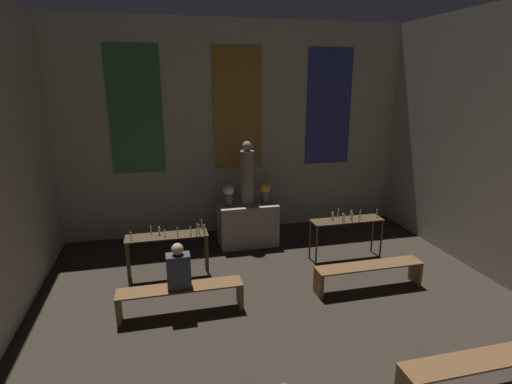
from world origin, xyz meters
name	(u,v)px	position (x,y,z in m)	size (l,w,h in m)	color
wall_back	(237,129)	(0.00, 9.79, 2.45)	(8.24, 0.16, 4.85)	#B2AD9E
altar	(247,224)	(0.00, 8.76, 0.47)	(1.26, 0.75, 0.94)	gray
statue	(247,175)	(0.00, 8.76, 1.57)	(0.29, 0.29, 1.37)	gray
flower_vase_left	(229,194)	(-0.41, 8.76, 1.19)	(0.24, 0.24, 0.45)	#4C5666
flower_vase_right	(265,191)	(0.41, 8.76, 1.19)	(0.24, 0.24, 0.45)	#4C5666
candle_rack_left	(168,241)	(-1.75, 7.51, 0.74)	(1.46, 0.40, 1.05)	#473823
candle_rack_right	(347,225)	(1.77, 7.51, 0.74)	(1.46, 0.40, 1.05)	#473823
pew_second_right	(478,368)	(1.62, 3.78, 0.33)	(1.93, 0.36, 0.46)	brown
pew_back_left	(181,294)	(-1.62, 6.28, 0.33)	(1.93, 0.36, 0.46)	brown
pew_back_right	(369,271)	(1.62, 6.28, 0.33)	(1.93, 0.36, 0.46)	brown
person_seated	(178,269)	(-1.63, 6.28, 0.77)	(0.36, 0.24, 0.73)	#383D47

